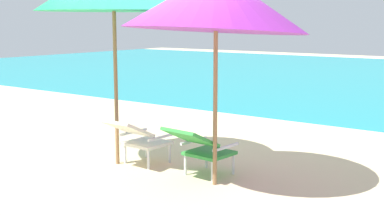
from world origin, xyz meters
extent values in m
plane|color=beige|center=(0.00, 4.00, 0.00)|extent=(40.00, 40.00, 0.00)
cube|color=silver|center=(-0.43, -0.06, 0.28)|extent=(0.54, 0.52, 0.04)
cube|color=silver|center=(-0.45, -0.42, 0.55)|extent=(0.54, 0.54, 0.27)
cylinder|color=silver|center=(-0.64, 0.16, 0.13)|extent=(0.04, 0.04, 0.26)
cylinder|color=silver|center=(-0.20, 0.14, 0.13)|extent=(0.04, 0.04, 0.26)
cylinder|color=silver|center=(-0.66, -0.26, 0.13)|extent=(0.04, 0.04, 0.26)
cylinder|color=silver|center=(-0.22, -0.28, 0.13)|extent=(0.04, 0.04, 0.26)
cube|color=silver|center=(-0.69, -0.05, 0.40)|extent=(0.05, 0.50, 0.03)
cube|color=silver|center=(-0.17, -0.07, 0.40)|extent=(0.05, 0.50, 0.03)
cube|color=#338E3D|center=(0.56, 0.00, 0.28)|extent=(0.56, 0.54, 0.04)
cube|color=#338E3D|center=(0.53, -0.37, 0.55)|extent=(0.56, 0.56, 0.27)
cylinder|color=silver|center=(0.35, 0.23, 0.13)|extent=(0.04, 0.04, 0.26)
cylinder|color=silver|center=(0.79, 0.19, 0.13)|extent=(0.04, 0.04, 0.26)
cylinder|color=silver|center=(0.32, -0.19, 0.13)|extent=(0.04, 0.04, 0.26)
cylinder|color=silver|center=(0.76, -0.23, 0.13)|extent=(0.04, 0.04, 0.26)
cube|color=silver|center=(0.30, 0.02, 0.40)|extent=(0.07, 0.50, 0.03)
cube|color=silver|center=(0.81, -0.02, 0.40)|extent=(0.07, 0.50, 0.03)
cylinder|color=olive|center=(-0.74, -0.33, 1.04)|extent=(0.05, 0.05, 2.09)
cylinder|color=olive|center=(0.84, -0.30, 0.92)|extent=(0.05, 0.05, 1.85)
cone|color=purple|center=(0.84, -0.30, 2.15)|extent=(2.54, 2.56, 0.80)
camera|label=1|loc=(4.11, -5.23, 1.93)|focal=48.23mm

